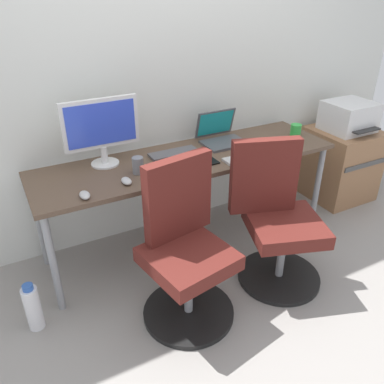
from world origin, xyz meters
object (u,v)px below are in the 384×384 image
Objects in this scene: water_bottle_on_floor at (33,307)px; desktop_monitor at (101,128)px; office_chair_left at (185,251)px; open_laptop at (221,135)px; side_cabinet at (340,163)px; office_chair_right at (277,221)px; coffee_mug at (296,130)px; printer at (349,116)px.

water_bottle_on_floor is 0.65× the size of desktop_monitor.
desktop_monitor is (-0.20, 0.74, 0.53)m from office_chair_left.
office_chair_left is 3.03× the size of open_laptop.
side_cabinet is 2.01× the size of open_laptop.
office_chair_right is at bearing -40.97° from desktop_monitor.
desktop_monitor is (-0.85, 0.74, 0.53)m from office_chair_right.
office_chair_right is 1.96× the size of desktop_monitor.
desktop_monitor reaches higher than coffee_mug.
desktop_monitor is at bearing 105.49° from office_chair_left.
coffee_mug reaches higher than side_cabinet.
desktop_monitor is (0.62, 0.48, 0.80)m from water_bottle_on_floor.
printer reaches higher than side_cabinet.
open_laptop is at bearing 163.86° from coffee_mug.
open_laptop is at bearing 47.33° from office_chair_left.
printer is (1.21, 0.62, 0.32)m from office_chair_right.
coffee_mug is (1.43, -0.18, -0.20)m from desktop_monitor.
side_cabinet is 2.01× the size of water_bottle_on_floor.
open_laptop is (1.49, 0.46, 0.61)m from water_bottle_on_floor.
open_laptop is at bearing 17.19° from water_bottle_on_floor.
office_chair_left is 1.96× the size of desktop_monitor.
printer is 1.29× the size of open_laptop.
printer is 1.29× the size of water_bottle_on_floor.
office_chair_right reaches higher than coffee_mug.
side_cabinet is (1.85, 0.61, -0.11)m from office_chair_left.
open_laptop reaches higher than coffee_mug.
printer is at bearing 5.25° from coffee_mug.
coffee_mug is (-0.62, -0.06, 0.43)m from side_cabinet.
desktop_monitor reaches higher than printer.
office_chair_right is at bearing -136.31° from coffee_mug.
open_laptop is (-1.19, 0.11, 0.44)m from side_cabinet.
office_chair_left is at bearing -161.67° from printer.
office_chair_right reaches higher than side_cabinet.
office_chair_left is 1.96m from side_cabinet.
office_chair_right reaches higher than open_laptop.
office_chair_left is at bearing -155.67° from coffee_mug.
office_chair_left is at bearing -74.51° from desktop_monitor.
office_chair_left is 0.93m from desktop_monitor.
office_chair_left reaches higher than printer.
side_cabinet is 0.43m from printer.
desktop_monitor reaches higher than office_chair_right.
coffee_mug is (1.23, 0.56, 0.32)m from office_chair_left.
printer is at bearing -3.38° from desktop_monitor.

